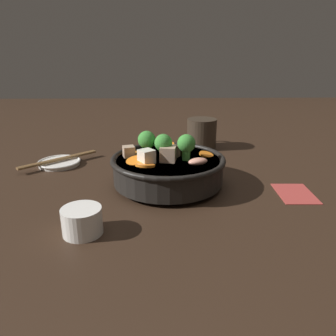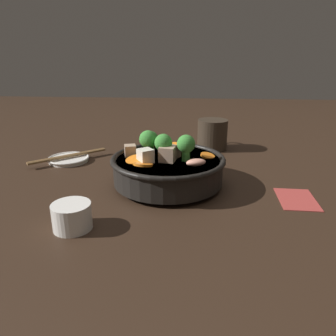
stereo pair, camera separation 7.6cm
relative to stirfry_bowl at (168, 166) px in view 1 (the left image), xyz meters
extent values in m
plane|color=black|center=(0.00, 0.00, -0.05)|extent=(3.00, 3.00, 0.00)
cylinder|color=black|center=(0.00, 0.00, -0.04)|extent=(0.14, 0.14, 0.01)
cylinder|color=black|center=(0.00, 0.00, -0.01)|extent=(0.25, 0.25, 0.05)
torus|color=black|center=(0.00, 0.00, 0.02)|extent=(0.26, 0.26, 0.01)
cylinder|color=brown|center=(0.00, 0.00, 0.00)|extent=(0.24, 0.24, 0.03)
cylinder|color=orange|center=(-0.02, 0.07, 0.02)|extent=(0.06, 0.06, 0.02)
cylinder|color=orange|center=(-0.05, 0.05, 0.02)|extent=(0.06, 0.06, 0.01)
cylinder|color=orange|center=(0.10, 0.00, 0.02)|extent=(0.05, 0.05, 0.02)
cylinder|color=orange|center=(0.04, 0.09, 0.02)|extent=(0.05, 0.05, 0.01)
cylinder|color=orange|center=(0.02, -0.09, 0.02)|extent=(0.05, 0.05, 0.01)
cylinder|color=green|center=(0.02, 0.05, 0.03)|extent=(0.02, 0.02, 0.02)
sphere|color=#388433|center=(0.02, 0.05, 0.06)|extent=(0.04, 0.04, 0.04)
cylinder|color=green|center=(0.07, 0.05, 0.03)|extent=(0.01, 0.01, 0.02)
sphere|color=#388433|center=(0.07, 0.05, 0.05)|extent=(0.03, 0.03, 0.03)
cylinder|color=green|center=(0.00, 0.01, 0.03)|extent=(0.02, 0.02, 0.02)
sphere|color=#388433|center=(0.00, 0.01, 0.06)|extent=(0.04, 0.04, 0.04)
cylinder|color=green|center=(-0.01, -0.04, 0.03)|extent=(0.02, 0.02, 0.02)
sphere|color=#388433|center=(-0.01, -0.04, 0.06)|extent=(0.04, 0.04, 0.04)
cube|color=silver|center=(-0.03, 0.05, 0.03)|extent=(0.04, 0.04, 0.03)
cube|color=tan|center=(0.02, 0.09, 0.03)|extent=(0.03, 0.03, 0.03)
cube|color=tan|center=(-0.02, -0.01, 0.04)|extent=(0.04, 0.04, 0.03)
cube|color=#9E7F66|center=(0.01, -0.01, 0.03)|extent=(0.04, 0.04, 0.03)
ellipsoid|color=#EA9E84|center=(-0.04, -0.06, 0.03)|extent=(0.04, 0.05, 0.02)
cylinder|color=white|center=(0.15, 0.30, -0.04)|extent=(0.11, 0.11, 0.01)
torus|color=white|center=(0.15, 0.30, -0.04)|extent=(0.12, 0.12, 0.01)
cylinder|color=white|center=(-0.21, 0.15, -0.02)|extent=(0.07, 0.07, 0.05)
cylinder|color=brown|center=(-0.21, 0.15, -0.01)|extent=(0.06, 0.06, 0.00)
cylinder|color=#33281E|center=(0.31, -0.12, 0.00)|extent=(0.09, 0.09, 0.09)
torus|color=#33281E|center=(0.36, -0.12, 0.01)|extent=(0.05, 0.01, 0.05)
cube|color=#A33833|center=(-0.06, -0.28, -0.05)|extent=(0.11, 0.08, 0.00)
cylinder|color=olive|center=(0.15, 0.30, -0.03)|extent=(0.16, 0.17, 0.01)
cylinder|color=olive|center=(0.15, 0.29, -0.03)|extent=(0.16, 0.17, 0.01)
camera|label=1|loc=(-0.71, 0.02, 0.25)|focal=35.00mm
camera|label=2|loc=(-0.71, -0.06, 0.25)|focal=35.00mm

